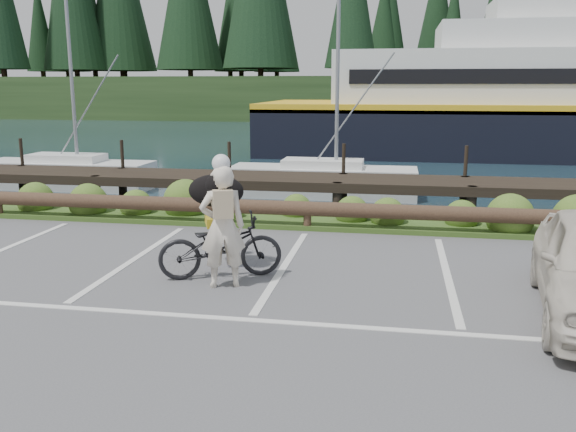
# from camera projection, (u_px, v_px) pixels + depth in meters

# --- Properties ---
(ground) EXTENTS (72.00, 72.00, 0.00)m
(ground) POSITION_uv_depth(u_px,v_px,m) (257.00, 309.00, 8.08)
(ground) COLOR #4F4F51
(harbor_backdrop) EXTENTS (170.00, 160.00, 30.00)m
(harbor_backdrop) POSITION_uv_depth(u_px,v_px,m) (388.00, 107.00, 83.61)
(harbor_backdrop) COLOR #162B35
(harbor_backdrop) RESTS_ON ground
(vegetation_strip) EXTENTS (34.00, 1.60, 0.10)m
(vegetation_strip) POSITION_uv_depth(u_px,v_px,m) (312.00, 220.00, 13.18)
(vegetation_strip) COLOR #3D5B21
(vegetation_strip) RESTS_ON ground
(log_rail) EXTENTS (32.00, 0.30, 0.60)m
(log_rail) POSITION_uv_depth(u_px,v_px,m) (307.00, 230.00, 12.51)
(log_rail) COLOR #443021
(log_rail) RESTS_ON ground
(bicycle) EXTENTS (2.00, 1.30, 0.99)m
(bicycle) POSITION_uv_depth(u_px,v_px,m) (221.00, 246.00, 9.34)
(bicycle) COLOR black
(bicycle) RESTS_ON ground
(cyclist) EXTENTS (0.77, 0.64, 1.81)m
(cyclist) POSITION_uv_depth(u_px,v_px,m) (223.00, 227.00, 8.83)
(cyclist) COLOR beige
(cyclist) RESTS_ON ground
(dog) EXTENTS (0.75, 1.01, 0.53)m
(dog) POSITION_uv_depth(u_px,v_px,m) (216.00, 191.00, 9.76)
(dog) COLOR black
(dog) RESTS_ON bicycle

